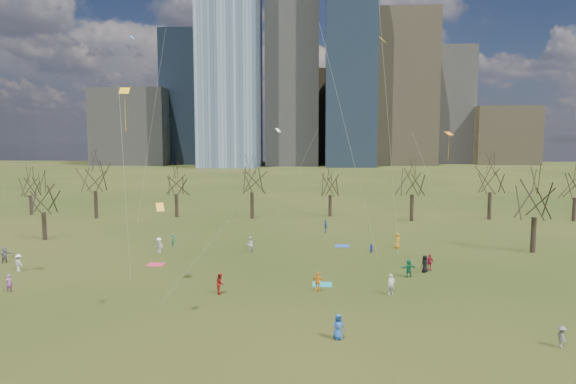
{
  "coord_description": "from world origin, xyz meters",
  "views": [
    {
      "loc": [
        2.63,
        -37.43,
        12.06
      ],
      "look_at": [
        0.0,
        12.0,
        7.0
      ],
      "focal_mm": 32.0,
      "sensor_mm": 36.0,
      "label": 1
    }
  ],
  "objects_px": {
    "person_1": "(391,284)",
    "person_4": "(318,282)",
    "blanket_navy": "(342,246)",
    "person_2": "(220,284)",
    "blanket_crimson": "(156,265)",
    "blanket_teal": "(322,284)",
    "person_0": "(338,327)"
  },
  "relations": [
    {
      "from": "person_0",
      "to": "person_2",
      "type": "relative_size",
      "value": 0.97
    },
    {
      "from": "person_0",
      "to": "person_4",
      "type": "relative_size",
      "value": 0.99
    },
    {
      "from": "person_1",
      "to": "person_4",
      "type": "relative_size",
      "value": 1.04
    },
    {
      "from": "blanket_crimson",
      "to": "person_1",
      "type": "xyz_separation_m",
      "value": [
        21.38,
        -8.56,
        0.81
      ]
    },
    {
      "from": "blanket_crimson",
      "to": "person_0",
      "type": "relative_size",
      "value": 1.02
    },
    {
      "from": "person_4",
      "to": "person_2",
      "type": "bearing_deg",
      "value": 18.82
    },
    {
      "from": "blanket_crimson",
      "to": "person_1",
      "type": "relative_size",
      "value": 0.97
    },
    {
      "from": "blanket_navy",
      "to": "person_4",
      "type": "xyz_separation_m",
      "value": [
        -2.85,
        -17.75,
        0.78
      ]
    },
    {
      "from": "blanket_teal",
      "to": "person_4",
      "type": "distance_m",
      "value": 2.17
    },
    {
      "from": "blanket_crimson",
      "to": "blanket_teal",
      "type": "bearing_deg",
      "value": -20.53
    },
    {
      "from": "blanket_crimson",
      "to": "person_0",
      "type": "xyz_separation_m",
      "value": [
        16.85,
        -17.78,
        0.77
      ]
    },
    {
      "from": "person_1",
      "to": "blanket_teal",
      "type": "bearing_deg",
      "value": 135.66
    },
    {
      "from": "blanket_crimson",
      "to": "person_0",
      "type": "distance_m",
      "value": 24.51
    },
    {
      "from": "person_4",
      "to": "person_0",
      "type": "bearing_deg",
      "value": 108.5
    },
    {
      "from": "blanket_teal",
      "to": "person_2",
      "type": "relative_size",
      "value": 0.99
    },
    {
      "from": "blanket_teal",
      "to": "person_0",
      "type": "xyz_separation_m",
      "value": [
        0.83,
        -11.78,
        0.77
      ]
    },
    {
      "from": "blanket_navy",
      "to": "person_1",
      "type": "bearing_deg",
      "value": -81.11
    },
    {
      "from": "person_1",
      "to": "person_4",
      "type": "height_order",
      "value": "person_1"
    },
    {
      "from": "blanket_navy",
      "to": "blanket_crimson",
      "type": "distance_m",
      "value": 20.92
    },
    {
      "from": "person_4",
      "to": "blanket_navy",
      "type": "bearing_deg",
      "value": -87.48
    },
    {
      "from": "person_0",
      "to": "person_4",
      "type": "height_order",
      "value": "person_4"
    },
    {
      "from": "blanket_navy",
      "to": "person_1",
      "type": "xyz_separation_m",
      "value": [
        2.86,
        -18.31,
        0.81
      ]
    },
    {
      "from": "person_0",
      "to": "person_2",
      "type": "xyz_separation_m",
      "value": [
        -8.85,
        8.82,
        0.03
      ]
    },
    {
      "from": "blanket_navy",
      "to": "person_0",
      "type": "bearing_deg",
      "value": -93.46
    },
    {
      "from": "blanket_navy",
      "to": "person_2",
      "type": "distance_m",
      "value": 21.48
    },
    {
      "from": "blanket_crimson",
      "to": "person_4",
      "type": "relative_size",
      "value": 1.01
    },
    {
      "from": "person_2",
      "to": "person_1",
      "type": "bearing_deg",
      "value": -95.98
    },
    {
      "from": "person_0",
      "to": "person_2",
      "type": "bearing_deg",
      "value": 116.19
    },
    {
      "from": "person_1",
      "to": "person_2",
      "type": "bearing_deg",
      "value": 162.91
    },
    {
      "from": "blanket_navy",
      "to": "person_0",
      "type": "relative_size",
      "value": 1.02
    },
    {
      "from": "blanket_navy",
      "to": "person_0",
      "type": "height_order",
      "value": "person_0"
    },
    {
      "from": "blanket_teal",
      "to": "person_4",
      "type": "bearing_deg",
      "value": -100.05
    }
  ]
}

